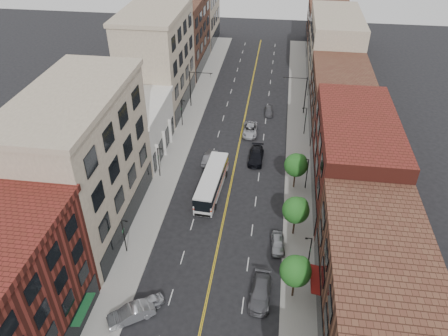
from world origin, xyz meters
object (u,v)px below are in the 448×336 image
at_px(car_lane_a, 256,156).
at_px(car_lane_c, 269,111).
at_px(car_angle_a, 146,304).
at_px(car_parked_far, 278,243).
at_px(car_lane_b, 250,130).
at_px(car_angle_b, 131,314).
at_px(car_parked_mid, 260,293).
at_px(car_lane_behind, 210,158).
at_px(city_bus, 212,182).

height_order(car_lane_a, car_lane_c, car_lane_a).
relative_size(car_angle_a, car_parked_far, 0.93).
height_order(car_angle_a, car_lane_b, car_lane_b).
height_order(car_parked_far, car_lane_b, car_lane_b).
bearing_deg(car_parked_far, car_lane_a, 98.18).
relative_size(car_angle_a, car_angle_b, 0.78).
height_order(car_angle_a, car_parked_far, car_parked_far).
height_order(car_parked_mid, car_lane_behind, car_parked_mid).
bearing_deg(car_lane_behind, car_parked_far, 126.99).
distance_m(car_parked_far, car_lane_b, 28.23).
height_order(car_parked_mid, car_lane_a, car_lane_a).
relative_size(city_bus, car_parked_far, 2.91).
distance_m(car_parked_mid, car_lane_c, 43.58).
bearing_deg(car_angle_a, car_lane_b, 128.87).
relative_size(car_angle_a, car_lane_b, 0.70).
relative_size(car_lane_b, car_lane_c, 1.44).
distance_m(car_angle_b, car_lane_a, 33.50).
xyz_separation_m(car_parked_mid, car_lane_a, (-2.59, 27.20, 0.02)).
bearing_deg(car_lane_b, car_parked_mid, -84.77).
xyz_separation_m(car_angle_b, car_parked_far, (14.80, 12.58, -0.11)).
relative_size(city_bus, car_lane_b, 2.18).
distance_m(city_bus, car_parked_mid, 19.97).
relative_size(car_lane_a, car_lane_c, 1.47).
height_order(city_bus, car_lane_b, city_bus).
bearing_deg(car_lane_b, city_bus, -104.59).
height_order(car_angle_a, car_parked_mid, car_parked_mid).
bearing_deg(car_lane_a, car_angle_b, -107.63).
height_order(car_lane_behind, car_lane_b, car_lane_behind).
distance_m(car_angle_b, car_parked_mid, 13.97).
distance_m(city_bus, car_lane_behind, 7.85).
height_order(city_bus, car_angle_b, city_bus).
distance_m(car_parked_mid, car_parked_far, 8.16).
bearing_deg(city_bus, car_parked_mid, -62.00).
bearing_deg(car_lane_behind, city_bus, 105.73).
bearing_deg(city_bus, car_lane_a, 61.08).
height_order(city_bus, car_lane_c, city_bus).
height_order(car_lane_behind, car_lane_c, car_lane_behind).
distance_m(car_angle_b, car_lane_b, 41.16).
distance_m(car_angle_b, car_parked_far, 19.42).
bearing_deg(car_lane_c, city_bus, -108.39).
distance_m(car_parked_mid, car_lane_a, 27.32).
relative_size(car_angle_b, car_lane_a, 0.87).
bearing_deg(car_lane_a, car_lane_b, 102.34).
height_order(car_parked_far, car_lane_c, car_parked_far).
xyz_separation_m(car_angle_a, car_lane_behind, (2.11, 28.85, 0.13)).
height_order(car_angle_b, car_lane_behind, car_angle_b).
xyz_separation_m(city_bus, car_lane_c, (6.92, 25.43, -1.13)).
bearing_deg(city_bus, car_angle_b, -98.79).
bearing_deg(car_lane_behind, car_angle_a, 89.88).
distance_m(city_bus, car_lane_a, 10.77).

